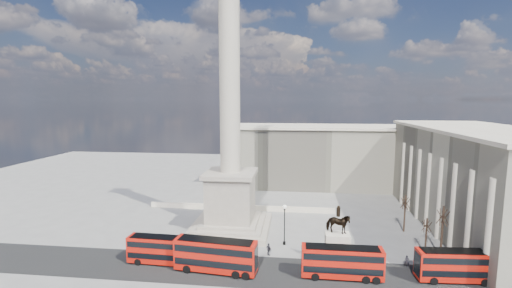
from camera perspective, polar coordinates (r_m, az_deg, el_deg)
The scene contains 18 objects.
ground at distance 60.49m, azimuth -5.09°, elevation -15.64°, with size 180.00×180.00×0.00m, color gray.
asphalt_road at distance 50.79m, azimuth -1.62°, elevation -20.35°, with size 120.00×9.00×0.01m, color black.
nelsons_column at distance 61.52m, azimuth -4.29°, elevation -2.66°, with size 14.00×14.00×49.85m.
balustrade_wall at distance 75.05m, azimuth -2.60°, elevation -10.53°, with size 40.00×0.60×1.10m, color beige.
building_east at distance 74.08m, azimuth 33.45°, elevation -4.99°, with size 19.00×46.00×18.60m.
building_northeast at distance 96.10m, azimuth 11.57°, elevation -1.92°, with size 51.00×17.00×16.60m.
red_bus_a at distance 53.41m, azimuth -15.25°, elevation -16.63°, with size 10.14×2.77×4.07m.
red_bus_b at distance 49.71m, azimuth -6.65°, elevation -17.93°, with size 11.61×3.76×4.62m.
red_bus_c at distance 49.37m, azimuth 14.19°, elevation -18.51°, with size 10.63×2.54×4.31m.
red_bus_d at distance 54.16m, azimuth 30.65°, elevation -17.00°, with size 10.50×3.01×4.21m.
victorian_lamp at distance 57.27m, azimuth 4.77°, elevation -12.74°, with size 0.58×0.58×6.71m.
equestrian_statue at distance 52.31m, azimuth 13.40°, elevation -15.94°, with size 4.28×3.21×8.84m.
bare_tree_near at distance 59.65m, azimuth 28.75°, elevation -10.36°, with size 1.85×1.85×8.11m.
bare_tree_mid at distance 59.44m, azimuth 26.59°, elevation -11.93°, with size 1.59×1.59×6.05m.
bare_tree_far at distance 67.41m, azimuth 23.64°, elevation -8.77°, with size 1.74×1.74×7.10m.
pedestrian_walking at distance 55.47m, azimuth 23.84°, elevation -17.49°, with size 0.65×0.42×1.78m, color #25242A.
pedestrian_standing at distance 53.83m, azimuth 15.90°, elevation -18.00°, with size 0.79×0.62×1.63m, color #25242A.
pedestrian_crossing at distance 54.64m, azimuth 2.13°, elevation -17.14°, with size 1.12×0.47×1.92m, color #25242A.
Camera 1 is at (11.46, -54.48, 23.66)m, focal length 24.00 mm.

